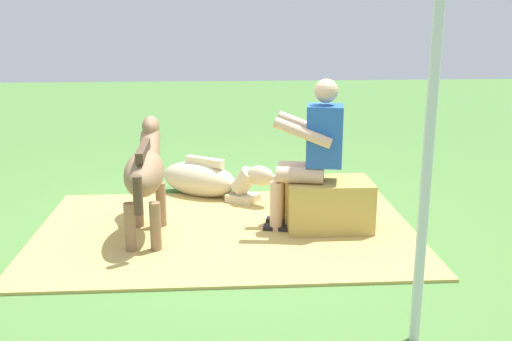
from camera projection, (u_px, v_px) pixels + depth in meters
ground_plane at (224, 230)px, 5.27m from camera, size 24.00×24.00×0.00m
hay_patch at (226, 231)px, 5.22m from camera, size 3.30×2.24×0.02m
hay_bale at (328, 206)px, 5.21m from camera, size 0.73×0.47×0.46m
person_seated at (311, 149)px, 5.09m from camera, size 0.71×0.50×1.34m
pony_standing at (145, 171)px, 4.98m from camera, size 0.33×1.35×0.95m
pony_lying at (207, 180)px, 6.17m from camera, size 1.26×0.98×0.42m
tent_pole_left at (429, 140)px, 3.19m from camera, size 0.06×0.06×2.41m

